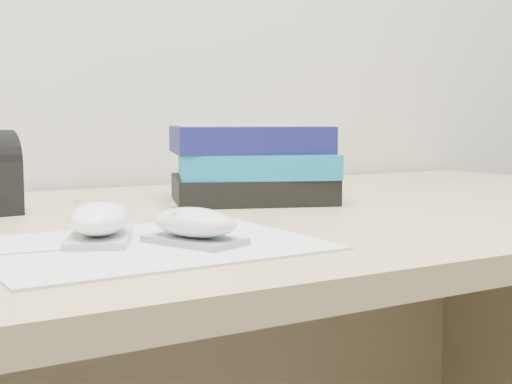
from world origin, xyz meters
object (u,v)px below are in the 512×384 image
mouse_rear (99,222)px  mouse_front (194,225)px  book_stack (252,164)px  desk (219,363)px

mouse_rear → mouse_front: (0.08, -0.06, -0.00)m
mouse_front → mouse_rear: bearing=142.6°
mouse_front → book_stack: 0.39m
mouse_front → book_stack: size_ratio=0.39×
desk → mouse_front: 0.41m
book_stack → mouse_front: bearing=-128.4°
mouse_rear → mouse_front: mouse_rear is taller
desk → mouse_rear: mouse_rear is taller
mouse_front → book_stack: bearing=51.6°
desk → mouse_rear: bearing=-138.6°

